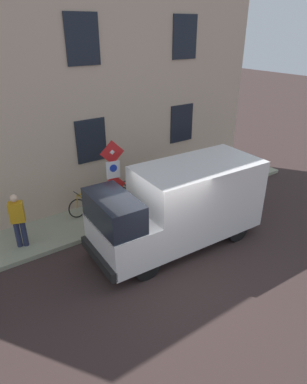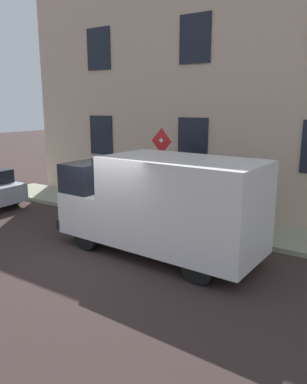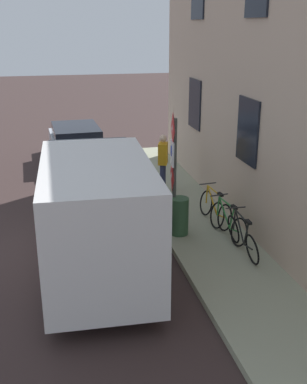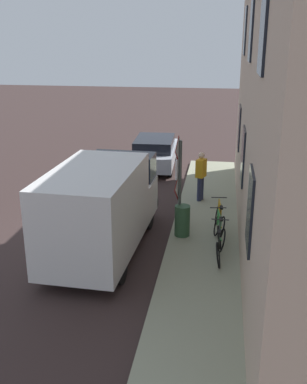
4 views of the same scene
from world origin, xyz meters
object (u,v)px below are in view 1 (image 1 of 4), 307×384
object	(u,v)px
delivery_van	(181,205)
bicycle_green	(112,196)
bicycle_orange	(90,203)
bicycle_black	(132,190)
pedestrian	(18,219)
litter_bin	(117,209)
sign_post_stacked	(113,175)

from	to	relation	value
delivery_van	bicycle_green	xyz separation A→B (m)	(3.12, 0.68, -0.82)
bicycle_orange	bicycle_green	bearing A→B (deg)	173.69
bicycle_black	bicycle_orange	bearing A→B (deg)	0.53
bicycle_green	bicycle_orange	world-z (taller)	same
pedestrian	litter_bin	world-z (taller)	pedestrian
litter_bin	bicycle_orange	bearing A→B (deg)	24.16
pedestrian	delivery_van	bearing A→B (deg)	79.17
sign_post_stacked	bicycle_black	world-z (taller)	sign_post_stacked
bicycle_black	bicycle_orange	xyz separation A→B (m)	(-0.00, 1.74, 0.00)
bicycle_orange	litter_bin	size ratio (longest dim) A/B	1.91
bicycle_green	delivery_van	bearing A→B (deg)	94.97
bicycle_green	pedestrian	distance (m)	3.57
bicycle_black	litter_bin	size ratio (longest dim) A/B	1.90
sign_post_stacked	bicycle_orange	world-z (taller)	sign_post_stacked
bicycle_black	bicycle_green	world-z (taller)	same
bicycle_black	bicycle_orange	distance (m)	1.74
bicycle_black	bicycle_green	bearing A→B (deg)	0.56
delivery_van	bicycle_orange	size ratio (longest dim) A/B	3.15
delivery_van	pedestrian	world-z (taller)	delivery_van
delivery_van	sign_post_stacked	bearing A→B (deg)	-55.27
delivery_van	bicycle_black	distance (m)	3.23
delivery_van	pedestrian	bearing A→B (deg)	-27.81
bicycle_black	delivery_van	bearing A→B (deg)	87.04
sign_post_stacked	delivery_van	world-z (taller)	sign_post_stacked
sign_post_stacked	litter_bin	size ratio (longest dim) A/B	3.10
sign_post_stacked	bicycle_black	size ratio (longest dim) A/B	1.63
delivery_van	bicycle_orange	distance (m)	3.58
bicycle_green	bicycle_orange	distance (m)	0.87
bicycle_black	pedestrian	xyz separation A→B (m)	(-0.71, 4.32, 0.56)
bicycle_black	litter_bin	distance (m)	1.65
bicycle_green	bicycle_orange	xyz separation A→B (m)	(0.00, 0.87, 0.00)
sign_post_stacked	bicycle_orange	distance (m)	1.88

